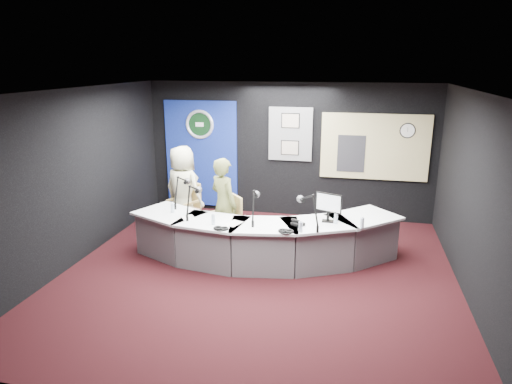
% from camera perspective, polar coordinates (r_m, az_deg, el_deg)
% --- Properties ---
extents(ground, '(6.00, 6.00, 0.00)m').
position_cam_1_polar(ground, '(7.22, 0.19, -10.25)').
color(ground, black).
rests_on(ground, ground).
extents(ceiling, '(6.00, 6.00, 0.02)m').
position_cam_1_polar(ceiling, '(6.48, 0.22, 12.53)').
color(ceiling, silver).
rests_on(ceiling, ground).
extents(wall_back, '(6.00, 0.02, 2.80)m').
position_cam_1_polar(wall_back, '(9.60, 4.00, 5.20)').
color(wall_back, black).
rests_on(wall_back, ground).
extents(wall_front, '(6.00, 0.02, 2.80)m').
position_cam_1_polar(wall_front, '(4.02, -9.03, -10.71)').
color(wall_front, black).
rests_on(wall_front, ground).
extents(wall_left, '(0.02, 6.00, 2.80)m').
position_cam_1_polar(wall_left, '(7.89, -21.62, 1.73)').
color(wall_left, black).
rests_on(wall_left, ground).
extents(wall_right, '(0.02, 6.00, 2.80)m').
position_cam_1_polar(wall_right, '(6.78, 25.85, -0.98)').
color(wall_right, black).
rests_on(wall_right, ground).
extents(broadcast_desk, '(4.50, 1.90, 0.75)m').
position_cam_1_polar(broadcast_desk, '(7.57, 0.71, -5.86)').
color(broadcast_desk, silver).
rests_on(broadcast_desk, ground).
extents(backdrop_panel, '(1.60, 0.05, 2.30)m').
position_cam_1_polar(backdrop_panel, '(10.04, -6.86, 4.73)').
color(backdrop_panel, navy).
rests_on(backdrop_panel, wall_back).
extents(agency_seal, '(0.63, 0.07, 0.63)m').
position_cam_1_polar(agency_seal, '(9.90, -7.06, 8.38)').
color(agency_seal, silver).
rests_on(agency_seal, backdrop_panel).
extents(seal_center, '(0.48, 0.01, 0.48)m').
position_cam_1_polar(seal_center, '(9.91, -7.05, 8.38)').
color(seal_center, black).
rests_on(seal_center, backdrop_panel).
extents(pinboard, '(0.90, 0.04, 1.10)m').
position_cam_1_polar(pinboard, '(9.50, 4.32, 7.22)').
color(pinboard, slate).
rests_on(pinboard, wall_back).
extents(framed_photo_upper, '(0.34, 0.02, 0.27)m').
position_cam_1_polar(framed_photo_upper, '(9.43, 4.33, 8.88)').
color(framed_photo_upper, gray).
rests_on(framed_photo_upper, pinboard).
extents(framed_photo_lower, '(0.34, 0.02, 0.27)m').
position_cam_1_polar(framed_photo_lower, '(9.52, 4.26, 5.53)').
color(framed_photo_lower, gray).
rests_on(framed_photo_lower, pinboard).
extents(booth_window_frame, '(2.12, 0.06, 1.32)m').
position_cam_1_polar(booth_window_frame, '(9.45, 14.59, 5.48)').
color(booth_window_frame, tan).
rests_on(booth_window_frame, wall_back).
extents(booth_glow, '(2.00, 0.02, 1.20)m').
position_cam_1_polar(booth_glow, '(9.44, 14.60, 5.46)').
color(booth_glow, '#FFE4A1').
rests_on(booth_glow, booth_window_frame).
extents(equipment_rack, '(0.55, 0.02, 0.75)m').
position_cam_1_polar(equipment_rack, '(9.44, 11.80, 4.72)').
color(equipment_rack, black).
rests_on(equipment_rack, booth_window_frame).
extents(wall_clock, '(0.28, 0.01, 0.28)m').
position_cam_1_polar(wall_clock, '(9.41, 18.42, 7.29)').
color(wall_clock, white).
rests_on(wall_clock, booth_window_frame).
extents(armchair_left, '(0.72, 0.72, 0.95)m').
position_cam_1_polar(armchair_left, '(8.88, -9.01, -2.02)').
color(armchair_left, tan).
rests_on(armchair_left, ground).
extents(armchair_right, '(0.82, 0.82, 1.03)m').
position_cam_1_polar(armchair_right, '(7.99, -4.01, -3.64)').
color(armchair_right, tan).
rests_on(armchair_right, ground).
extents(draped_jacket, '(0.49, 0.32, 0.70)m').
position_cam_1_polar(draped_jacket, '(9.08, -9.33, -0.67)').
color(draped_jacket, gray).
rests_on(draped_jacket, armchair_left).
extents(person_man, '(0.96, 0.79, 1.69)m').
position_cam_1_polar(person_man, '(8.77, -9.11, 0.27)').
color(person_man, beige).
rests_on(person_man, ground).
extents(person_woman, '(0.71, 0.66, 1.64)m').
position_cam_1_polar(person_woman, '(7.89, -4.05, -1.55)').
color(person_woman, '#5F6434').
rests_on(person_woman, ground).
extents(computer_monitor, '(0.45, 0.21, 0.33)m').
position_cam_1_polar(computer_monitor, '(7.22, 9.06, -1.29)').
color(computer_monitor, black).
rests_on(computer_monitor, broadcast_desk).
extents(desk_phone, '(0.23, 0.22, 0.05)m').
position_cam_1_polar(desk_phone, '(7.09, 5.25, -4.00)').
color(desk_phone, black).
rests_on(desk_phone, broadcast_desk).
extents(headphones_near, '(0.24, 0.24, 0.04)m').
position_cam_1_polar(headphones_near, '(6.81, 3.76, -4.89)').
color(headphones_near, black).
rests_on(headphones_near, broadcast_desk).
extents(headphones_far, '(0.20, 0.20, 0.03)m').
position_cam_1_polar(headphones_far, '(6.92, -4.40, -4.55)').
color(headphones_far, black).
rests_on(headphones_far, broadcast_desk).
extents(paper_stack, '(0.31, 0.33, 0.00)m').
position_cam_1_polar(paper_stack, '(7.49, -8.46, -3.20)').
color(paper_stack, white).
rests_on(paper_stack, broadcast_desk).
extents(notepad, '(0.28, 0.33, 0.00)m').
position_cam_1_polar(notepad, '(7.17, -2.83, -3.93)').
color(notepad, white).
rests_on(notepad, broadcast_desk).
extents(boom_mic_a, '(0.16, 0.74, 0.60)m').
position_cam_1_polar(boom_mic_a, '(8.15, -9.33, 0.54)').
color(boom_mic_a, black).
rests_on(boom_mic_a, broadcast_desk).
extents(boom_mic_b, '(0.16, 0.74, 0.60)m').
position_cam_1_polar(boom_mic_b, '(7.54, -7.89, -0.66)').
color(boom_mic_b, black).
rests_on(boom_mic_b, broadcast_desk).
extents(boom_mic_c, '(0.20, 0.74, 0.60)m').
position_cam_1_polar(boom_mic_c, '(7.21, -0.17, -1.30)').
color(boom_mic_c, black).
rests_on(boom_mic_c, broadcast_desk).
extents(boom_mic_d, '(0.45, 0.64, 0.60)m').
position_cam_1_polar(boom_mic_d, '(7.02, 6.62, -1.87)').
color(boom_mic_d, black).
rests_on(boom_mic_d, broadcast_desk).
extents(water_bottles, '(3.17, 0.55, 0.18)m').
position_cam_1_polar(water_bottles, '(7.13, 0.57, -3.25)').
color(water_bottles, silver).
rests_on(water_bottles, broadcast_desk).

